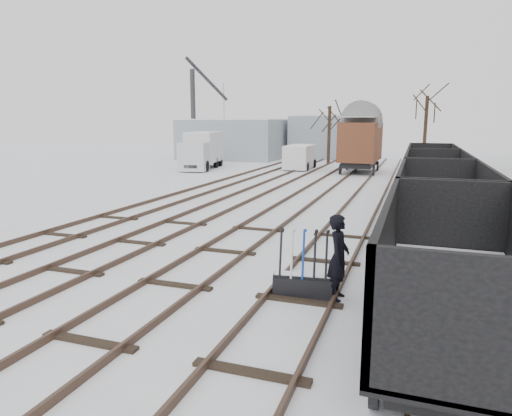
# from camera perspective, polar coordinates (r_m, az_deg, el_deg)

# --- Properties ---
(ground) EXTENTS (120.00, 120.00, 0.00)m
(ground) POSITION_cam_1_polar(r_m,az_deg,el_deg) (11.07, -10.12, -9.56)
(ground) COLOR white
(ground) RESTS_ON ground
(tracks) EXTENTS (13.90, 52.00, 0.16)m
(tracks) POSITION_cam_1_polar(r_m,az_deg,el_deg) (23.56, 6.36, 1.54)
(tracks) COLOR black
(tracks) RESTS_ON ground
(shed_left) EXTENTS (10.00, 8.00, 4.10)m
(shed_left) POSITION_cam_1_polar(r_m,az_deg,el_deg) (48.58, -2.70, 8.63)
(shed_left) COLOR gray
(shed_left) RESTS_ON ground
(shed_right) EXTENTS (7.00, 6.00, 4.50)m
(shed_right) POSITION_cam_1_polar(r_m,az_deg,el_deg) (49.88, 8.81, 8.80)
(shed_right) COLOR gray
(shed_right) RESTS_ON ground
(ground_frame) EXTENTS (1.35, 0.59, 1.49)m
(ground_frame) POSITION_cam_1_polar(r_m,az_deg,el_deg) (10.27, 5.89, -9.39)
(ground_frame) COLOR black
(ground_frame) RESTS_ON ground
(worker) EXTENTS (0.46, 0.69, 1.87)m
(worker) POSITION_cam_1_polar(r_m,az_deg,el_deg) (10.02, 10.29, -6.09)
(worker) COLOR black
(worker) RESTS_ON ground
(freight_wagon_a) EXTENTS (2.49, 6.22, 2.54)m
(freight_wagon_a) POSITION_cam_1_polar(r_m,az_deg,el_deg) (8.34, 24.04, -10.12)
(freight_wagon_a) COLOR black
(freight_wagon_a) RESTS_ON ground
(freight_wagon_b) EXTENTS (2.49, 6.22, 2.54)m
(freight_wagon_b) POSITION_cam_1_polar(r_m,az_deg,el_deg) (14.51, 22.14, -1.36)
(freight_wagon_b) COLOR black
(freight_wagon_b) RESTS_ON ground
(freight_wagon_c) EXTENTS (2.49, 6.22, 2.54)m
(freight_wagon_c) POSITION_cam_1_polar(r_m,az_deg,el_deg) (20.82, 21.38, 2.15)
(freight_wagon_c) COLOR black
(freight_wagon_c) RESTS_ON ground
(freight_wagon_d) EXTENTS (2.49, 6.22, 2.54)m
(freight_wagon_d) POSITION_cam_1_polar(r_m,az_deg,el_deg) (27.17, 20.98, 4.01)
(freight_wagon_d) COLOR black
(freight_wagon_d) RESTS_ON ground
(box_van_wagon) EXTENTS (3.03, 5.53, 4.16)m
(box_van_wagon) POSITION_cam_1_polar(r_m,az_deg,el_deg) (35.63, 12.97, 8.22)
(box_van_wagon) COLOR black
(box_van_wagon) RESTS_ON ground
(lorry) EXTENTS (2.95, 6.81, 2.98)m
(lorry) POSITION_cam_1_polar(r_m,az_deg,el_deg) (37.89, -6.83, 7.20)
(lorry) COLOR black
(lorry) RESTS_ON ground
(panel_van) EXTENTS (2.05, 4.48, 1.95)m
(panel_van) POSITION_cam_1_polar(r_m,az_deg,el_deg) (37.67, 5.51, 6.41)
(panel_van) COLOR silver
(panel_van) RESTS_ON ground
(crane) EXTENTS (2.69, 6.13, 10.31)m
(crane) POSITION_cam_1_polar(r_m,az_deg,el_deg) (49.07, -7.66, 9.34)
(crane) COLOR #2A2B2F
(crane) RESTS_ON ground
(tree_far_left) EXTENTS (0.30, 0.30, 5.23)m
(tree_far_left) POSITION_cam_1_polar(r_m,az_deg,el_deg) (42.66, 9.11, 8.98)
(tree_far_left) COLOR black
(tree_far_left) RESTS_ON ground
(tree_far_right) EXTENTS (0.30, 0.30, 6.02)m
(tree_far_right) POSITION_cam_1_polar(r_m,az_deg,el_deg) (42.94, 20.39, 8.99)
(tree_far_right) COLOR black
(tree_far_right) RESTS_ON ground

